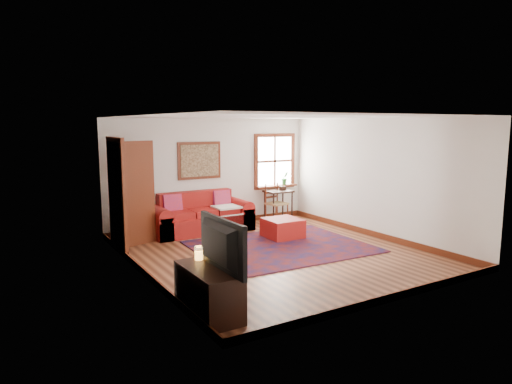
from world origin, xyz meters
TOP-DOWN VIEW (x-y plane):
  - ground at (0.00, 0.00)m, footprint 5.50×5.50m
  - room_envelope at (0.00, 0.02)m, footprint 5.04×5.54m
  - window at (1.78, 2.70)m, footprint 1.18×0.20m
  - doorway at (-2.21, 1.78)m, footprint 0.89×1.08m
  - framed_artwork at (-0.30, 2.71)m, footprint 1.05×0.07m
  - persian_rug at (0.33, 0.31)m, footprint 3.33×2.71m
  - red_leather_sofa at (-0.48, 2.31)m, footprint 2.24×0.92m
  - red_ottoman at (0.77, 0.91)m, footprint 0.73×0.73m
  - side_table at (1.60, 2.32)m, footprint 0.64×0.48m
  - ladder_back_chair at (1.45, 2.24)m, footprint 0.51×0.49m
  - media_cabinet at (-2.24, -1.85)m, footprint 0.49×1.09m
  - television at (-2.22, -1.98)m, footprint 0.15×1.12m
  - candle_hurricane at (-2.19, -1.45)m, footprint 0.12×0.12m

SIDE VIEW (x-z plane):
  - ground at x=0.00m, z-range 0.00..0.00m
  - persian_rug at x=0.33m, z-range 0.00..0.02m
  - red_ottoman at x=0.77m, z-range 0.00..0.41m
  - red_leather_sofa at x=-0.48m, z-range -0.15..0.73m
  - media_cabinet at x=-2.24m, z-range 0.00..0.60m
  - ladder_back_chair at x=1.45m, z-range 0.04..0.99m
  - side_table at x=1.60m, z-range 0.26..1.02m
  - candle_hurricane at x=-2.19m, z-range 0.59..0.77m
  - television at x=-2.22m, z-range 0.60..1.25m
  - doorway at x=-2.21m, z-range 0.00..2.14m
  - window at x=1.78m, z-range 0.62..2.00m
  - framed_artwork at x=-0.30m, z-range 1.13..1.98m
  - room_envelope at x=0.00m, z-range 0.39..2.91m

